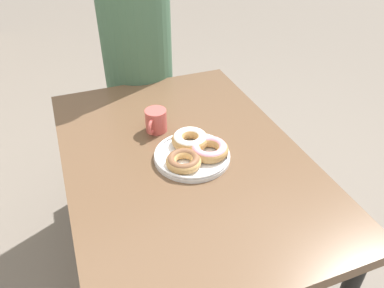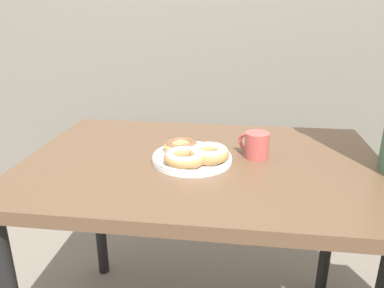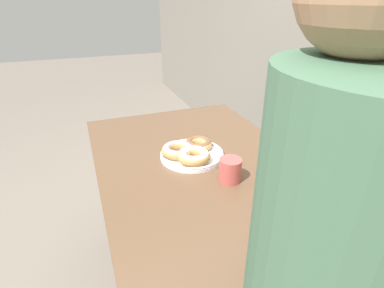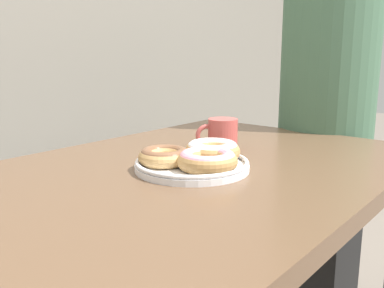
% 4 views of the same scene
% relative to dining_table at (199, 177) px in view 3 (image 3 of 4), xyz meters
% --- Properties ---
extents(dining_table, '(1.17, 0.80, 0.78)m').
position_rel_dining_table_xyz_m(dining_table, '(0.00, 0.00, 0.00)').
color(dining_table, brown).
rests_on(dining_table, ground_plane).
extents(donut_plate, '(0.28, 0.26, 0.06)m').
position_rel_dining_table_xyz_m(donut_plate, '(-0.03, -0.03, 0.11)').
color(donut_plate, white).
rests_on(donut_plate, dining_table).
extents(coffee_mug, '(0.10, 0.09, 0.09)m').
position_rel_dining_table_xyz_m(coffee_mug, '(0.17, 0.05, 0.13)').
color(coffee_mug, '#B74C47').
rests_on(coffee_mug, dining_table).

